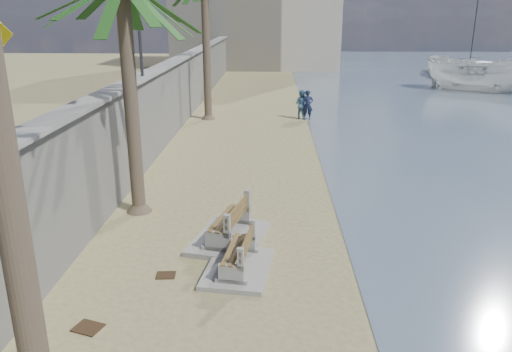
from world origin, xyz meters
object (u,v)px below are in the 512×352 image
object	(u,v)px
bench_far	(238,256)
person_a	(308,103)
sailboat_west	(469,66)
person_b	(302,103)
yacht_far	(442,71)
boat_cruiser	(482,72)
bench_near	(229,225)

from	to	relation	value
bench_far	person_a	world-z (taller)	person_a
person_a	sailboat_west	distance (m)	34.75
person_b	bench_far	bearing A→B (deg)	118.00
person_a	yacht_far	distance (m)	27.08
person_a	boat_cruiser	xyz separation A→B (m)	(14.35, 11.48, 0.53)
bench_near	person_a	bearing A→B (deg)	78.99
bench_near	sailboat_west	distance (m)	50.43
person_a	yacht_far	xyz separation A→B (m)	(14.90, 22.60, -0.63)
bench_near	bench_far	size ratio (longest dim) A/B	1.21
bench_near	boat_cruiser	distance (m)	32.90
bench_far	person_b	size ratio (longest dim) A/B	1.25
bench_far	person_a	distance (m)	18.25
yacht_far	sailboat_west	bearing A→B (deg)	-27.29
bench_far	sailboat_west	xyz separation A→B (m)	(22.64, 46.55, -0.09)
boat_cruiser	yacht_far	bearing A→B (deg)	30.79
bench_far	boat_cruiser	xyz separation A→B (m)	(17.17, 29.50, 1.11)
bench_near	sailboat_west	bearing A→B (deg)	62.86
person_b	sailboat_west	distance (m)	34.69
person_b	bench_near	bearing A→B (deg)	116.03
yacht_far	sailboat_west	world-z (taller)	sailboat_west
bench_near	yacht_far	bearing A→B (deg)	65.10
boat_cruiser	yacht_far	world-z (taller)	boat_cruiser
person_a	person_b	size ratio (longest dim) A/B	1.05
sailboat_west	bench_far	bearing A→B (deg)	-115.94
person_a	sailboat_west	world-z (taller)	sailboat_west
person_b	person_a	bearing A→B (deg)	173.29
yacht_far	boat_cruiser	bearing A→B (deg)	-170.42
yacht_far	bench_far	bearing A→B (deg)	168.83
bench_near	sailboat_west	size ratio (longest dim) A/B	0.28
person_b	sailboat_west	size ratio (longest dim) A/B	0.18
person_a	boat_cruiser	size ratio (longest dim) A/B	0.52
person_b	yacht_far	bearing A→B (deg)	-88.65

